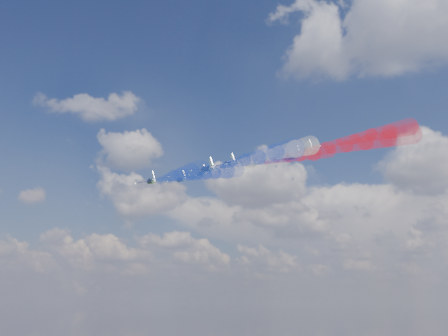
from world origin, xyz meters
The scene contains 16 objects.
jet_lead centered at (6.11, 4.52, 160.03)m, with size 9.02×11.28×3.01m, color black, non-canonical shape.
trail_lead centered at (26.31, -11.15, 155.69)m, with size 3.76×41.89×3.76m, color white, non-canonical shape.
jet_inner_left centered at (9.77, -10.10, 154.90)m, with size 9.02×11.28×3.01m, color black, non-canonical shape.
trail_inner_left centered at (29.97, -25.77, 150.57)m, with size 3.76×41.89×3.76m, color #1735C5, non-canonical shape.
jet_inner_right centered at (22.58, 6.90, 160.88)m, with size 9.02×11.28×3.01m, color black, non-canonical shape.
trail_inner_right centered at (42.78, -8.77, 156.54)m, with size 3.76×41.89×3.76m, color red, non-canonical shape.
jet_outer_left centered at (12.52, -25.69, 151.08)m, with size 9.02×11.28×3.01m, color black, non-canonical shape.
trail_outer_left centered at (32.72, -41.35, 146.74)m, with size 3.76×41.89×3.76m, color #1735C5, non-canonical shape.
jet_center_third centered at (26.78, -11.48, 156.61)m, with size 9.02×11.28×3.01m, color black, non-canonical shape.
trail_center_third centered at (46.97, -27.15, 152.28)m, with size 3.76×41.89×3.76m, color white, non-canonical shape.
jet_outer_right centered at (40.24, 6.41, 162.66)m, with size 9.02×11.28×3.01m, color black, non-canonical shape.
trail_outer_right centered at (60.43, -9.26, 158.32)m, with size 3.76×41.89×3.76m, color red, non-canonical shape.
jet_rear_left centered at (31.09, -27.13, 151.45)m, with size 9.02×11.28×3.01m, color black, non-canonical shape.
trail_rear_left centered at (51.28, -42.80, 147.11)m, with size 3.76×41.89×3.76m, color #1735C5, non-canonical shape.
jet_rear_right centered at (44.50, -9.82, 156.13)m, with size 9.02×11.28×3.01m, color black, non-canonical shape.
trail_rear_right centered at (64.69, -25.49, 151.79)m, with size 3.76×41.89×3.76m, color red, non-canonical shape.
Camera 1 is at (102.65, -126.72, 120.89)m, focal length 43.43 mm.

